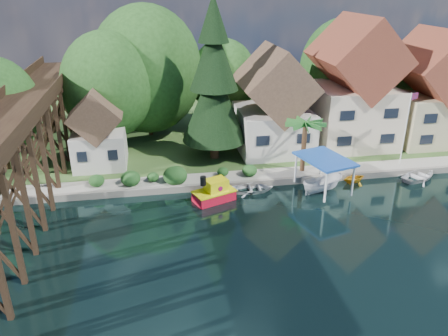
# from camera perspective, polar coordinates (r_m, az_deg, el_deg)

# --- Properties ---
(ground) EXTENTS (140.00, 140.00, 0.00)m
(ground) POSITION_cam_1_polar(r_m,az_deg,el_deg) (33.00, 1.77, -8.81)
(ground) COLOR black
(ground) RESTS_ON ground
(bank) EXTENTS (140.00, 52.00, 0.50)m
(bank) POSITION_cam_1_polar(r_m,az_deg,el_deg) (64.00, -4.23, 7.62)
(bank) COLOR #29451B
(bank) RESTS_ON ground
(seawall) EXTENTS (60.00, 0.40, 0.62)m
(seawall) POSITION_cam_1_polar(r_m,az_deg,el_deg) (40.51, 5.12, -1.94)
(seawall) COLOR slate
(seawall) RESTS_ON ground
(promenade) EXTENTS (50.00, 2.60, 0.06)m
(promenade) POSITION_cam_1_polar(r_m,az_deg,el_deg) (42.07, 7.33, -0.72)
(promenade) COLOR gray
(promenade) RESTS_ON bank
(trestle_bridge) EXTENTS (4.12, 44.18, 9.30)m
(trestle_bridge) POSITION_cam_1_polar(r_m,az_deg,el_deg) (36.24, -25.56, 1.29)
(trestle_bridge) COLOR black
(trestle_bridge) RESTS_ON ground
(house_left) EXTENTS (7.64, 8.64, 11.02)m
(house_left) POSITION_cam_1_polar(r_m,az_deg,el_deg) (46.84, 6.47, 7.85)
(house_left) COLOR beige
(house_left) RESTS_ON bank
(house_center) EXTENTS (8.65, 9.18, 13.89)m
(house_center) POSITION_cam_1_polar(r_m,az_deg,el_deg) (50.16, 16.47, 9.59)
(house_center) COLOR beige
(house_center) RESTS_ON bank
(house_right) EXTENTS (8.15, 8.64, 12.45)m
(house_right) POSITION_cam_1_polar(r_m,az_deg,el_deg) (54.39, 25.30, 8.64)
(house_right) COLOR tan
(house_right) RESTS_ON bank
(shed) EXTENTS (5.09, 5.40, 7.85)m
(shed) POSITION_cam_1_polar(r_m,az_deg,el_deg) (44.37, -16.09, 4.40)
(shed) COLOR beige
(shed) RESTS_ON bank
(bg_trees) EXTENTS (49.90, 13.30, 10.57)m
(bg_trees) POSITION_cam_1_polar(r_m,az_deg,el_deg) (50.12, -1.82, 11.54)
(bg_trees) COLOR #382314
(bg_trees) RESTS_ON bank
(shrubs) EXTENTS (15.76, 2.47, 1.70)m
(shrubs) POSITION_cam_1_polar(r_m,az_deg,el_deg) (40.10, -7.27, -0.86)
(shrubs) COLOR #183D15
(shrubs) RESTS_ON bank
(conifer) EXTENTS (6.54, 6.54, 16.11)m
(conifer) POSITION_cam_1_polar(r_m,az_deg,el_deg) (43.31, -1.32, 10.96)
(conifer) COLOR #382314
(conifer) RESTS_ON bank
(palm_tree) EXTENTS (4.92, 4.92, 5.31)m
(palm_tree) POSITION_cam_1_polar(r_m,az_deg,el_deg) (41.41, 10.58, 5.51)
(palm_tree) COLOR #382314
(palm_tree) RESTS_ON bank
(flagpole) EXTENTS (1.06, 0.52, 7.29)m
(flagpole) POSITION_cam_1_polar(r_m,az_deg,el_deg) (46.11, 22.87, 5.67)
(flagpole) COLOR white
(flagpole) RESTS_ON bank
(tugboat) EXTENTS (4.00, 3.10, 2.57)m
(tugboat) POSITION_cam_1_polar(r_m,az_deg,el_deg) (37.57, -1.26, -3.19)
(tugboat) COLOR red
(tugboat) RESTS_ON ground
(boat_white_a) EXTENTS (3.81, 2.78, 0.77)m
(boat_white_a) POSITION_cam_1_polar(r_m,az_deg,el_deg) (39.38, 3.81, -2.55)
(boat_white_a) COLOR silver
(boat_white_a) RESTS_ON ground
(boat_canopy) EXTENTS (4.74, 5.84, 3.28)m
(boat_canopy) POSITION_cam_1_polar(r_m,az_deg,el_deg) (39.79, 12.80, -1.21)
(boat_canopy) COLOR white
(boat_canopy) RESTS_ON ground
(boat_yellow) EXTENTS (2.69, 2.44, 1.23)m
(boat_yellow) POSITION_cam_1_polar(r_m,az_deg,el_deg) (42.64, 16.63, -1.09)
(boat_yellow) COLOR gold
(boat_yellow) RESTS_ON ground
(boat_white_b) EXTENTS (4.93, 4.31, 0.85)m
(boat_white_b) POSITION_cam_1_polar(r_m,az_deg,el_deg) (45.72, 24.21, -0.82)
(boat_white_b) COLOR silver
(boat_white_b) RESTS_ON ground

